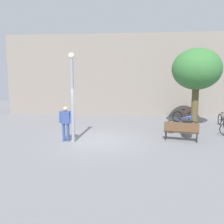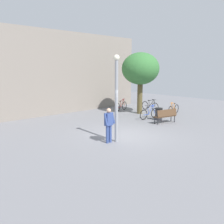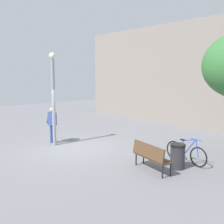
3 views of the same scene
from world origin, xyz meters
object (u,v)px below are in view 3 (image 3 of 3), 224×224
Objects in this scene: bicycle_blue at (186,153)px; trash_bin at (178,156)px; park_bench at (151,155)px; person_by_lamppost at (52,123)px; lamppost at (53,94)px.

trash_bin is (0.15, -0.70, 0.05)m from bicycle_blue.
park_bench reaches higher than trash_bin.
person_by_lamppost reaches higher than park_bench.
park_bench is 0.99m from trash_bin.
park_bench is at bearing -116.47° from trash_bin.
person_by_lamppost is at bearing -165.82° from trash_bin.
trash_bin is (5.91, 1.49, -0.54)m from person_by_lamppost.
park_bench is at bearing -100.41° from bicycle_blue.
lamppost reaches higher than bicycle_blue.
park_bench is 0.92× the size of bicycle_blue.
trash_bin is at bearing 63.53° from park_bench.
person_by_lamppost is 6.19m from bicycle_blue.
bicycle_blue is (0.29, 1.58, -0.16)m from park_bench.
bicycle_blue is (5.38, 2.31, -1.94)m from lamppost.
person_by_lamppost is 1.00× the size of park_bench.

